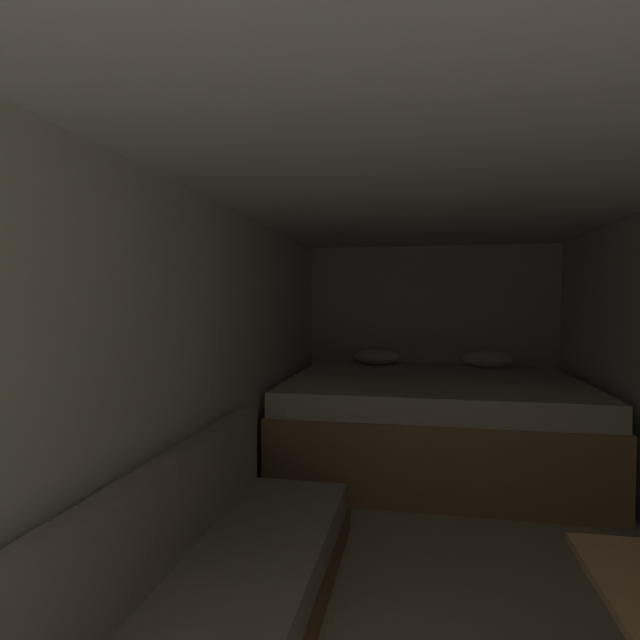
# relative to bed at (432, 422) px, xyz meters

# --- Properties ---
(ground_plane) EXTENTS (7.38, 7.38, 0.00)m
(ground_plane) POSITION_rel_bed_xyz_m (0.00, -1.70, -0.39)
(ground_plane) COLOR beige
(wall_back) EXTENTS (2.61, 0.05, 1.97)m
(wall_back) POSITION_rel_bed_xyz_m (0.00, 1.02, 0.60)
(wall_back) COLOR silver
(wall_back) RESTS_ON ground
(wall_left) EXTENTS (0.05, 5.38, 1.97)m
(wall_left) POSITION_rel_bed_xyz_m (-1.28, -1.70, 0.60)
(wall_left) COLOR silver
(wall_left) RESTS_ON ground
(ceiling_slab) EXTENTS (2.61, 5.38, 0.05)m
(ceiling_slab) POSITION_rel_bed_xyz_m (0.00, -1.70, 1.61)
(ceiling_slab) COLOR white
(ceiling_slab) RESTS_ON wall_left
(bed) EXTENTS (2.39, 1.91, 0.93)m
(bed) POSITION_rel_bed_xyz_m (0.00, 0.00, 0.00)
(bed) COLOR tan
(bed) RESTS_ON ground
(sofa_left) EXTENTS (0.71, 2.79, 0.73)m
(sofa_left) POSITION_rel_bed_xyz_m (-0.94, -2.68, -0.17)
(sofa_left) COLOR olive
(sofa_left) RESTS_ON ground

